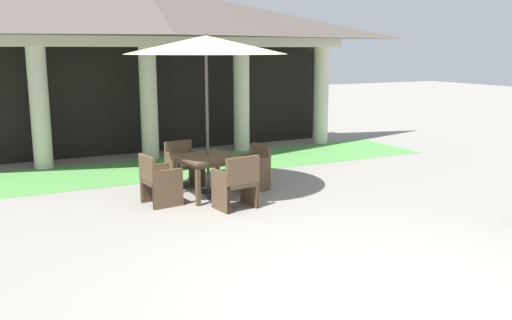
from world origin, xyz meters
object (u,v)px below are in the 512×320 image
patio_chair_near_foreground_north (184,165)px  patio_chair_near_foreground_south (237,184)px  patio_chair_near_foreground_west (159,181)px  patio_chair_near_foreground_east (252,168)px  patio_table_near_foreground (208,161)px  patio_umbrella_near_foreground (206,46)px

patio_chair_near_foreground_north → patio_chair_near_foreground_south: (0.25, -1.89, 0.02)m
patio_chair_near_foreground_north → patio_chair_near_foreground_south: bearing=90.0°
patio_chair_near_foreground_west → patio_chair_near_foreground_south: bearing=44.9°
patio_chair_near_foreground_north → patio_chair_near_foreground_west: (-0.82, -1.07, -0.00)m
patio_chair_near_foreground_east → patio_chair_near_foreground_north: size_ratio=0.98×
patio_table_near_foreground → patio_umbrella_near_foreground: 2.02m
patio_table_near_foreground → patio_chair_near_foreground_east: (0.94, 0.12, -0.25)m
patio_umbrella_near_foreground → patio_chair_near_foreground_north: size_ratio=3.42×
patio_chair_near_foreground_west → patio_table_near_foreground: bearing=90.0°
patio_umbrella_near_foreground → patio_chair_near_foreground_south: size_ratio=3.19×
patio_chair_near_foreground_east → patio_chair_near_foreground_south: (-0.82, -1.07, 0.03)m
patio_table_near_foreground → patio_chair_near_foreground_north: size_ratio=1.30×
patio_umbrella_near_foreground → patio_chair_near_foreground_south: 2.43m
patio_umbrella_near_foreground → patio_chair_near_foreground_north: (-0.12, 0.94, -2.25)m
patio_table_near_foreground → patio_umbrella_near_foreground: bearing=90.9°
patio_umbrella_near_foreground → patio_chair_near_foreground_east: 2.46m
patio_chair_near_foreground_north → patio_chair_near_foreground_south: size_ratio=0.93×
patio_umbrella_near_foreground → patio_chair_near_foreground_east: size_ratio=3.48×
patio_table_near_foreground → patio_chair_near_foreground_east: bearing=7.5°
patio_chair_near_foreground_east → patio_chair_near_foreground_west: size_ratio=0.96×
patio_umbrella_near_foreground → patio_chair_near_foreground_north: patio_umbrella_near_foreground is taller
patio_table_near_foreground → patio_chair_near_foreground_north: (-0.12, 0.94, -0.24)m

